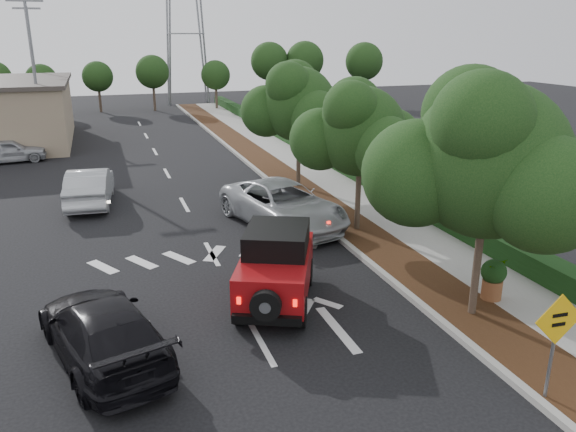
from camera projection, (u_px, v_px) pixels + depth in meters
name	position (u px, v px, depth m)	size (l,w,h in m)	color
ground	(261.00, 343.00, 13.48)	(120.00, 120.00, 0.00)	black
curb	(285.00, 194.00, 25.66)	(0.20, 70.00, 0.15)	#9E9B93
planting_strip	(306.00, 192.00, 25.96)	(1.80, 70.00, 0.12)	black
sidewalk	(343.00, 189.00, 26.54)	(2.00, 70.00, 0.12)	gray
hedge	(370.00, 179.00, 26.86)	(0.80, 70.00, 0.80)	black
transmission_tower	(189.00, 104.00, 58.52)	(7.00, 4.00, 28.00)	slate
street_tree_near	(471.00, 316.00, 14.73)	(3.80, 3.80, 5.92)	black
street_tree_mid	(357.00, 231.00, 21.03)	(3.20, 3.20, 5.32)	black
street_tree_far	(298.00, 188.00, 26.88)	(3.40, 3.40, 5.62)	black
light_pole_a	(45.00, 152.00, 34.90)	(2.00, 0.22, 9.00)	slate
light_pole_b	(42.00, 125.00, 45.40)	(2.00, 0.22, 9.00)	slate
red_jeep	(277.00, 264.00, 15.35)	(3.18, 4.25, 2.08)	black
silver_suv_ahead	(283.00, 205.00, 21.41)	(2.78, 6.02, 1.67)	#A9ACB1
black_suv_oncoming	(103.00, 330.00, 12.59)	(2.04, 5.02, 1.46)	black
silver_sedan_oncoming	(90.00, 186.00, 24.13)	(1.67, 4.80, 1.58)	#AFB2B7
parked_suv	(9.00, 151.00, 31.97)	(1.59, 3.94, 1.34)	#A4A6AC
speed_hump_sign	(556.00, 332.00, 10.83)	(1.07, 0.11, 2.28)	slate
terracotta_planter	(493.00, 275.00, 15.25)	(0.69, 0.69, 1.20)	brown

